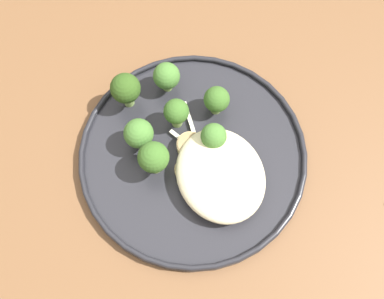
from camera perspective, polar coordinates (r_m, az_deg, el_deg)
name	(u,v)px	position (r m, az deg, el deg)	size (l,w,h in m)	color
ground	(178,254)	(1.30, -1.75, -13.13)	(6.00, 6.00, 0.00)	#665B51
wooden_dining_table	(165,187)	(0.65, -3.41, -4.73)	(1.40, 1.00, 0.74)	brown
dinner_plate	(192,153)	(0.57, 0.00, -0.42)	(0.29, 0.29, 0.02)	#232328
noodle_bed	(220,175)	(0.54, 3.63, -3.22)	(0.12, 0.11, 0.04)	beige
seared_scallop_on_noodles	(234,151)	(0.56, 5.41, -0.20)	(0.03, 0.03, 0.01)	#E5C689
seared_scallop_center_golden	(190,146)	(0.56, -0.24, 0.50)	(0.03, 0.03, 0.02)	#DBB77A
seared_scallop_tilted_round	(185,170)	(0.55, -0.95, -2.60)	(0.02, 0.02, 0.01)	#E5C689
seared_scallop_left_edge	(233,205)	(0.54, 5.26, -7.00)	(0.03, 0.03, 0.02)	#DBB77A
seared_scallop_front_small	(219,169)	(0.55, 3.41, -2.49)	(0.02, 0.02, 0.02)	#E5C689
broccoli_floret_tall_stalk	(167,76)	(0.59, -3.25, 9.25)	(0.04, 0.04, 0.05)	#7A994C
broccoli_floret_beside_noodles	(126,89)	(0.57, -8.43, 7.61)	(0.04, 0.04, 0.06)	#7A994C
broccoli_floret_split_head	(176,112)	(0.56, -2.00, 4.74)	(0.03, 0.03, 0.05)	#7A994C
broccoli_floret_small_sprig	(139,134)	(0.55, -6.79, 2.00)	(0.04, 0.04, 0.05)	#7A994C
broccoli_floret_right_tilted	(217,100)	(0.57, 3.14, 6.31)	(0.03, 0.03, 0.05)	#7A994C
broccoli_floret_front_edge	(212,134)	(0.55, 2.60, 1.95)	(0.03, 0.03, 0.05)	#89A356
broccoli_floret_left_leaning	(152,154)	(0.53, -5.07, -0.63)	(0.04, 0.04, 0.06)	#89A356
onion_sliver_pale_crescent	(185,142)	(0.57, -0.87, 0.91)	(0.05, 0.01, 0.00)	silver
onion_sliver_long_sliver	(189,117)	(0.59, -0.38, 4.09)	(0.05, 0.01, 0.00)	silver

